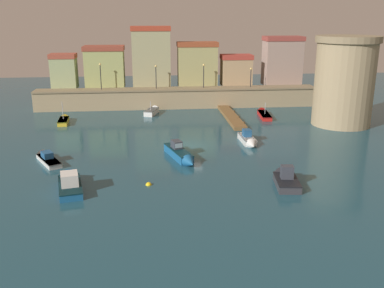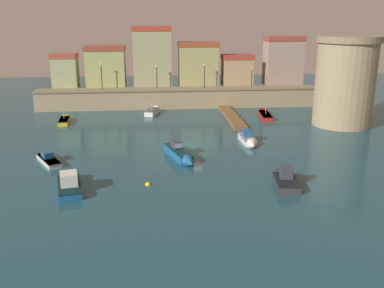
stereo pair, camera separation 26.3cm
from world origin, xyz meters
name	(u,v)px [view 1 (the left image)]	position (x,y,z in m)	size (l,w,h in m)	color
ground_plane	(191,145)	(0.00, 0.00, 0.00)	(113.11, 113.11, 0.00)	#1E4756
quay_wall	(178,98)	(0.00, 20.30, 1.51)	(42.74, 3.20, 3.00)	#9E8966
old_town_backdrop	(180,63)	(0.63, 23.50, 6.41)	(39.45, 4.18, 9.32)	#9AAA76
fortress_tower	(344,81)	(20.37, 7.39, 5.71)	(7.98, 7.98, 11.30)	#9E8966
pier_dock	(231,117)	(6.82, 12.20, 0.24)	(1.67, 13.29, 0.70)	brown
quay_lamp_0	(100,72)	(-11.47, 20.30, 5.54)	(0.32, 0.32, 3.88)	black
quay_lamp_1	(156,73)	(-3.26, 20.30, 5.32)	(0.32, 0.32, 3.50)	black
quay_lamp_2	(204,72)	(3.98, 20.30, 5.38)	(0.32, 0.32, 3.61)	black
quay_lamp_3	(251,74)	(11.31, 20.30, 5.01)	(0.32, 0.32, 2.96)	black
moored_boat_0	(46,158)	(-14.69, -3.78, 0.32)	(3.71, 5.47, 1.40)	silver
moored_boat_1	(181,154)	(-1.44, -4.67, 0.52)	(3.10, 6.61, 1.81)	#195689
moored_boat_2	(263,114)	(11.68, 13.42, 0.30)	(1.84, 6.52, 2.46)	red
moored_boat_3	(64,120)	(-15.80, 12.32, 0.32)	(1.51, 4.88, 3.14)	gold
moored_boat_4	(248,140)	(6.46, -0.04, 0.44)	(1.46, 4.84, 1.72)	silver
moored_boat_5	(285,178)	(6.95, -11.94, 0.45)	(2.33, 4.65, 2.28)	#333338
moored_boat_6	(153,111)	(-3.92, 16.43, 0.40)	(2.53, 4.67, 2.18)	white
moored_boat_7	(70,182)	(-11.23, -11.01, 0.49)	(2.87, 6.05, 2.16)	#195689
mooring_buoy_0	(149,185)	(-4.67, -11.18, 0.00)	(0.50, 0.50, 0.50)	yellow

